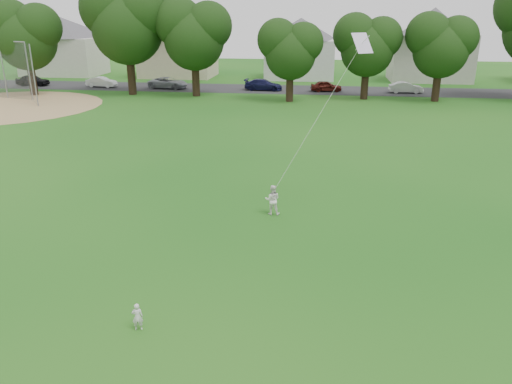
# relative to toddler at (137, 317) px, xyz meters

# --- Properties ---
(ground) EXTENTS (160.00, 160.00, 0.00)m
(ground) POSITION_rel_toddler_xyz_m (1.59, 2.95, -0.40)
(ground) COLOR #124F12
(ground) RESTS_ON ground
(street) EXTENTS (90.00, 7.00, 0.01)m
(street) POSITION_rel_toddler_xyz_m (1.59, 44.95, -0.40)
(street) COLOR #2D2D30
(street) RESTS_ON ground
(dirt_infield) EXTENTS (18.00, 18.00, 0.02)m
(dirt_infield) POSITION_rel_toddler_xyz_m (-24.41, 30.95, -0.39)
(dirt_infield) COLOR #9E7F51
(dirt_infield) RESTS_ON ground
(toddler) EXTENTS (0.33, 0.26, 0.81)m
(toddler) POSITION_rel_toddler_xyz_m (0.00, 0.00, 0.00)
(toddler) COLOR silver
(toddler) RESTS_ON ground
(older_boy) EXTENTS (0.65, 0.51, 1.30)m
(older_boy) POSITION_rel_toddler_xyz_m (2.75, 8.61, 0.24)
(older_boy) COLOR white
(older_boy) RESTS_ON ground
(kite) EXTENTS (2.18, 0.94, 6.90)m
(kite) POSITION_rel_toddler_xyz_m (4.40, 8.92, 3.54)
(kite) COLOR white
(kite) RESTS_ON ground
(tree_row) EXTENTS (82.24, 9.77, 11.86)m
(tree_row) POSITION_rel_toddler_xyz_m (0.96, 39.43, 6.26)
(tree_row) COLOR black
(tree_row) RESTS_ON ground
(parked_cars) EXTENTS (45.76, 2.53, 1.26)m
(parked_cars) POSITION_rel_toddler_xyz_m (-8.73, 43.95, 0.21)
(parked_cars) COLOR black
(parked_cars) RESTS_ON ground
(house_row) EXTENTS (77.31, 14.15, 10.17)m
(house_row) POSITION_rel_toddler_xyz_m (1.09, 54.95, 4.66)
(house_row) COLOR beige
(house_row) RESTS_ON ground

